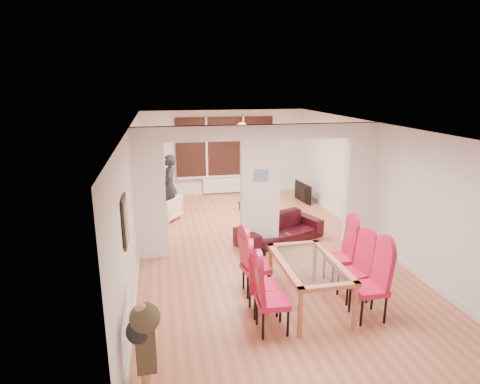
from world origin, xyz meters
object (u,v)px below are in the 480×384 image
object	(u,v)px
sofa	(280,228)
armchair	(165,208)
dining_chair_lc	(256,264)
person	(170,187)
dining_chair_la	(273,296)
coffee_table	(256,207)
dining_chair_ra	(369,283)
dining_table	(308,284)
dining_chair_lb	(264,281)
dining_chair_rb	(354,269)
bottle	(261,198)
bowl	(260,201)
television	(300,192)
dining_chair_rc	(339,254)

from	to	relation	value
sofa	armchair	distance (m)	3.14
dining_chair_lc	person	size ratio (longest dim) A/B	0.64
dining_chair_la	coffee_table	distance (m)	5.57
dining_chair_lc	dining_chair_ra	xyz separation A→B (m)	(1.45, -1.04, 0.04)
dining_table	armchair	xyz separation A→B (m)	(-2.12, 4.62, -0.06)
dining_chair_lb	dining_chair_ra	xyz separation A→B (m)	(1.47, -0.44, 0.04)
dining_chair_lc	dining_chair_rb	world-z (taller)	dining_chair_lc
dining_chair_lb	sofa	distance (m)	2.94
bottle	bowl	size ratio (longest dim) A/B	1.35
dining_chair_la	dining_chair_lc	bearing A→B (deg)	91.68
person	television	bearing A→B (deg)	103.23
dining_chair_la	bottle	distance (m)	5.60
dining_chair_rb	sofa	bearing A→B (deg)	85.90
armchair	bowl	size ratio (longest dim) A/B	3.38
dining_chair_rc	person	world-z (taller)	person
dining_table	bottle	distance (m)	4.96
dining_chair_la	dining_chair_rc	xyz separation A→B (m)	(1.51, 1.12, 0.01)
dining_chair_lc	sofa	world-z (taller)	dining_chair_lc
dining_chair_ra	coffee_table	size ratio (longest dim) A/B	1.22
dining_table	dining_chair_ra	xyz separation A→B (m)	(0.74, -0.49, 0.19)
dining_chair_lb	person	xyz separation A→B (m)	(-1.22, 4.84, 0.30)
dining_chair_ra	person	world-z (taller)	person
dining_chair_lc	sofa	xyz separation A→B (m)	(1.05, 2.13, -0.24)
coffee_table	bottle	world-z (taller)	bottle
dining_table	bottle	xyz separation A→B (m)	(0.49, 4.93, -0.03)
dining_chair_rc	sofa	world-z (taller)	dining_chair_rc
dining_chair_la	sofa	world-z (taller)	dining_chair_la
dining_chair_lb	television	xyz separation A→B (m)	(2.54, 5.53, -0.24)
dining_chair_rc	dining_chair_lc	bearing A→B (deg)	-177.02
television	bowl	bearing A→B (deg)	104.51
person	dining_chair_rc	bearing A→B (deg)	35.93
armchair	sofa	bearing A→B (deg)	-0.94
dining_chair_ra	television	distance (m)	6.08
dining_chair_rc	dining_chair_ra	bearing A→B (deg)	-90.59
dining_chair_rc	sofa	size ratio (longest dim) A/B	0.56
dining_chair_rb	bowl	world-z (taller)	dining_chair_rb
dining_chair_rb	armchair	world-z (taller)	dining_chair_rb
dining_table	dining_chair_ra	size ratio (longest dim) A/B	1.42
dining_chair_lb	coffee_table	distance (m)	5.10
coffee_table	armchair	bearing A→B (deg)	-173.11
person	television	distance (m)	3.87
dining_chair_la	bottle	world-z (taller)	dining_chair_la
bottle	coffee_table	bearing A→B (deg)	-173.64
dining_chair_rc	bowl	distance (m)	4.38
person	bottle	size ratio (longest dim) A/B	5.96
dining_table	television	size ratio (longest dim) A/B	1.65
dining_chair_lb	sofa	world-z (taller)	dining_chair_lb
dining_chair_lc	dining_chair_ra	world-z (taller)	dining_chair_ra
dining_chair_lb	dining_chair_rb	world-z (taller)	dining_chair_lb
person	bottle	xyz separation A→B (m)	(2.45, 0.14, -0.47)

